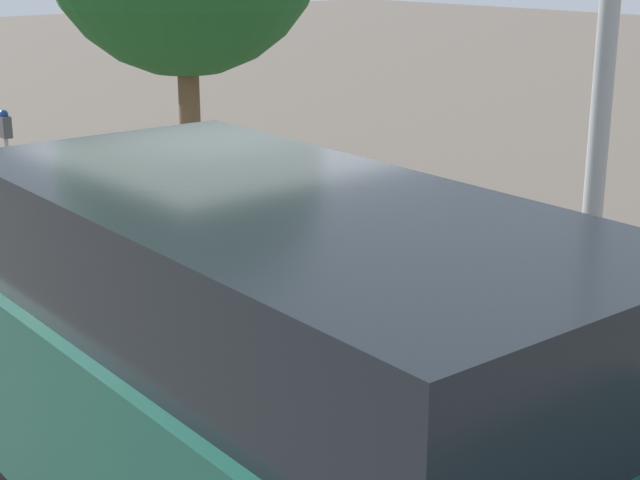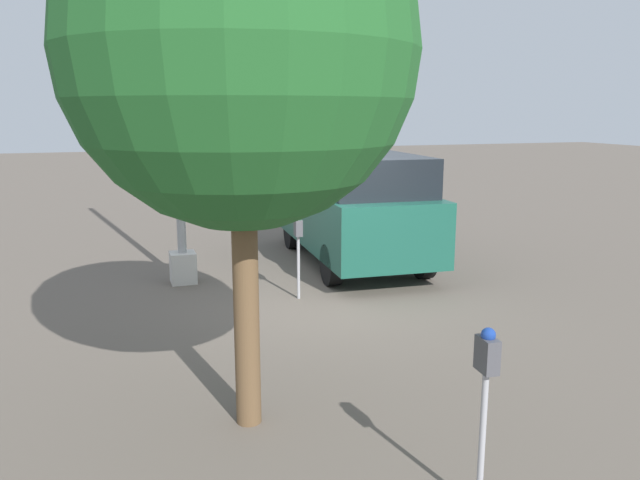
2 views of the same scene
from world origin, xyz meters
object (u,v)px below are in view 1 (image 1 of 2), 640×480
parking_meter_near (292,261)px  parked_van (289,390)px  parking_meter_far (6,142)px  lamp_post (603,90)px

parking_meter_near → parked_van: 2.68m
parking_meter_far → parked_van: bearing=-10.4°
parking_meter_near → parked_van: (2.04, -1.74, 0.18)m
parking_meter_near → lamp_post: lamp_post is taller
parking_meter_near → parking_meter_far: parking_meter_far is taller
parking_meter_near → parking_meter_far: bearing=-178.5°
parked_van → parking_meter_far: bearing=168.8°
parking_meter_far → lamp_post: (7.27, 1.40, 1.27)m
parking_meter_far → parking_meter_near: bearing=1.5°
lamp_post → parking_meter_near: bearing=-133.4°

